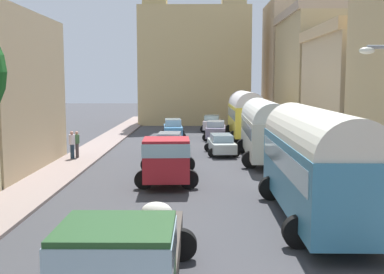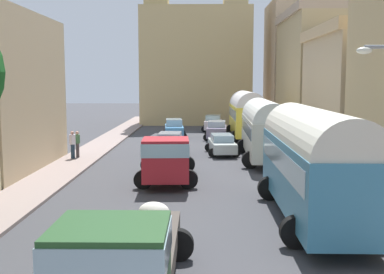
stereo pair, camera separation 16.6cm
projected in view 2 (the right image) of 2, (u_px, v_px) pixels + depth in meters
name	position (u px, v px, depth m)	size (l,w,h in m)	color
ground_plane	(193.00, 158.00, 31.53)	(154.00, 154.00, 0.00)	#404044
sidewalk_left	(84.00, 157.00, 31.63)	(2.50, 70.00, 0.14)	gray
sidewalk_right	(303.00, 157.00, 31.41)	(2.50, 70.00, 0.14)	#A59593
building_right_2	(355.00, 91.00, 32.48)	(5.52, 10.38, 8.72)	tan
building_right_3	(310.00, 73.00, 44.32)	(4.84, 12.28, 11.48)	tan
building_right_4	(289.00, 64.00, 55.79)	(4.63, 9.16, 13.99)	tan
distant_church	(196.00, 59.00, 55.77)	(12.71, 6.27, 20.87)	tan
parked_bus_0	(313.00, 159.00, 17.18)	(3.33, 9.59, 4.08)	teal
parked_bus_1	(265.00, 127.00, 30.36)	(3.37, 9.42, 3.84)	beige
parked_bus_2	(247.00, 113.00, 41.57)	(3.34, 8.76, 4.15)	yellow
cargo_truck_0	(123.00, 255.00, 10.54)	(3.08, 6.89, 2.35)	#254D25
cargo_truck_1	(167.00, 158.00, 23.54)	(3.20, 6.92, 2.40)	#B51F28
car_0	(170.00, 144.00, 32.34)	(2.34, 4.29, 1.58)	#1F1F30
car_1	(174.00, 129.00, 42.64)	(2.38, 4.48, 1.67)	#468AC3
car_2	(222.00, 144.00, 33.03)	(2.35, 4.39, 1.39)	silver
car_3	(217.00, 130.00, 41.53)	(2.40, 4.28, 1.60)	gray
car_4	(213.00, 123.00, 48.18)	(2.40, 3.78, 1.64)	silver
pedestrian_0	(77.00, 143.00, 30.77)	(0.43, 0.43, 1.84)	#483C3C
pedestrian_1	(73.00, 144.00, 30.37)	(0.52, 0.52, 1.89)	#1F3040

